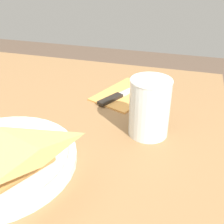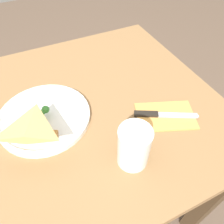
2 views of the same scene
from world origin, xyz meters
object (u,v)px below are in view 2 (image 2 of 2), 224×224
object	(u,v)px
napkin_folded	(165,116)
butter_knife	(163,115)
milk_glass	(134,148)
dining_table	(65,138)
plate_pizza	(44,118)

from	to	relation	value
napkin_folded	butter_knife	world-z (taller)	butter_knife
napkin_folded	butter_knife	bearing A→B (deg)	152.43
napkin_folded	butter_knife	size ratio (longest dim) A/B	1.12
milk_glass	napkin_folded	world-z (taller)	milk_glass
dining_table	plate_pizza	size ratio (longest dim) A/B	3.73
plate_pizza	napkin_folded	xyz separation A→B (m)	(0.32, -0.13, -0.01)
plate_pizza	milk_glass	xyz separation A→B (m)	(0.17, -0.22, 0.04)
napkin_folded	butter_knife	distance (m)	0.01
milk_glass	butter_knife	world-z (taller)	milk_glass
napkin_folded	milk_glass	bearing A→B (deg)	-152.26
milk_glass	butter_knife	xyz separation A→B (m)	(0.15, 0.09, -0.05)
butter_knife	milk_glass	bearing A→B (deg)	-122.19
dining_table	butter_knife	xyz separation A→B (m)	(0.27, -0.14, 0.13)
dining_table	butter_knife	world-z (taller)	butter_knife
milk_glass	napkin_folded	bearing A→B (deg)	27.74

